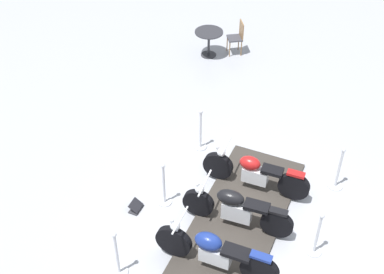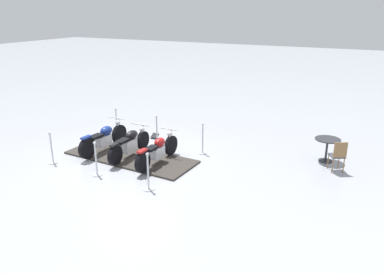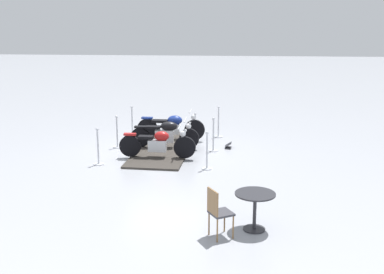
{
  "view_description": "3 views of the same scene",
  "coord_description": "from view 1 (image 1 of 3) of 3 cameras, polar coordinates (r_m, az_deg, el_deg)",
  "views": [
    {
      "loc": [
        -6.67,
        -1.61,
        8.11
      ],
      "look_at": [
        1.03,
        1.32,
        1.08
      ],
      "focal_mm": 49.48,
      "sensor_mm": 36.0,
      "label": 1
    },
    {
      "loc": [
        7.05,
        -9.44,
        4.72
      ],
      "look_at": [
        1.84,
        0.89,
        0.74
      ],
      "focal_mm": 35.38,
      "sensor_mm": 36.0,
      "label": 2
    },
    {
      "loc": [
        14.64,
        2.16,
        4.06
      ],
      "look_at": [
        0.87,
        0.95,
        0.64
      ],
      "focal_mm": 44.74,
      "sensor_mm": 36.0,
      "label": 3
    }
  ],
  "objects": [
    {
      "name": "motorcycle_maroon",
      "position": [
        11.01,
        6.71,
        -3.78
      ],
      "size": [
        0.61,
        2.29,
        0.95
      ],
      "rotation": [
        0.0,
        0.0,
        1.55
      ],
      "color": "black",
      "rests_on": "display_platform"
    },
    {
      "name": "motorcycle_navy",
      "position": [
        9.57,
        2.4,
        -12.17
      ],
      "size": [
        0.67,
        2.32,
        1.01
      ],
      "rotation": [
        0.0,
        0.0,
        1.54
      ],
      "color": "black",
      "rests_on": "display_platform"
    },
    {
      "name": "ground_plane",
      "position": [
        10.62,
        4.73,
        -9.51
      ],
      "size": [
        80.0,
        80.0,
        0.0
      ],
      "primitive_type": "plane",
      "color": "#A8AAB2"
    },
    {
      "name": "info_placard",
      "position": [
        10.89,
        -6.06,
        -7.56
      ],
      "size": [
        0.33,
        0.22,
        0.19
      ],
      "rotation": [
        0.0,
        0.0,
        6.23
      ],
      "color": "#333338",
      "rests_on": "ground_plane"
    },
    {
      "name": "stanchion_left_mid",
      "position": [
        10.16,
        13.27,
        -10.67
      ],
      "size": [
        0.3,
        0.3,
        1.06
      ],
      "color": "silver",
      "rests_on": "ground_plane"
    },
    {
      "name": "stanchion_left_front",
      "position": [
        11.48,
        15.44,
        -3.88
      ],
      "size": [
        0.32,
        0.32,
        1.08
      ],
      "color": "silver",
      "rests_on": "ground_plane"
    },
    {
      "name": "motorcycle_black",
      "position": [
        10.25,
        4.7,
        -7.64
      ],
      "size": [
        0.74,
        2.2,
        0.93
      ],
      "rotation": [
        0.0,
        0.0,
        1.58
      ],
      "color": "black",
      "rests_on": "display_platform"
    },
    {
      "name": "stanchion_right_rear",
      "position": [
        9.72,
        -8.01,
        -12.99
      ],
      "size": [
        0.32,
        0.32,
        1.11
      ],
      "color": "silver",
      "rests_on": "ground_plane"
    },
    {
      "name": "stanchion_right_mid",
      "position": [
        10.74,
        -3.03,
        -5.64
      ],
      "size": [
        0.29,
        0.29,
        1.09
      ],
      "color": "silver",
      "rests_on": "ground_plane"
    },
    {
      "name": "stanchion_right_front",
      "position": [
        11.98,
        0.92,
        0.29
      ],
      "size": [
        0.29,
        0.29,
        1.08
      ],
      "color": "silver",
      "rests_on": "ground_plane"
    },
    {
      "name": "display_platform",
      "position": [
        10.6,
        4.74,
        -9.41
      ],
      "size": [
        4.49,
        1.85,
        0.06
      ],
      "primitive_type": "cube",
      "rotation": [
        0.0,
        0.0,
        3.09
      ],
      "color": "#38332D",
      "rests_on": "ground_plane"
    },
    {
      "name": "cafe_table",
      "position": [
        15.17,
        1.83,
        10.67
      ],
      "size": [
        0.8,
        0.8,
        0.77
      ],
      "color": "#2D2D33",
      "rests_on": "ground_plane"
    },
    {
      "name": "cafe_chair_near_table",
      "position": [
        15.35,
        4.91,
        10.83
      ],
      "size": [
        0.55,
        0.55,
        0.98
      ],
      "rotation": [
        0.0,
        0.0,
        2.1
      ],
      "color": "olive",
      "rests_on": "ground_plane"
    }
  ]
}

